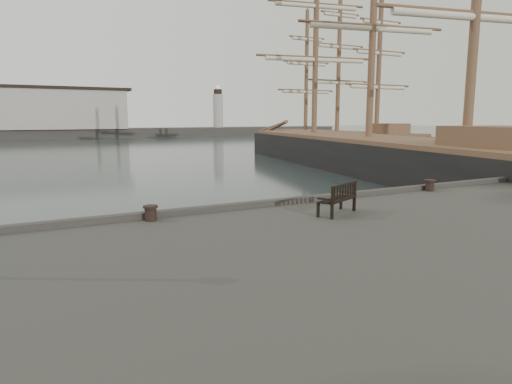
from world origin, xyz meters
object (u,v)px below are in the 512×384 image
tall_ship_far (336,145)px  bollard_right (430,185)px  bench (338,204)px  bollard_left (151,213)px  tall_ship_main (368,160)px

tall_ship_far → bollard_right: bearing=-122.0°
bench → tall_ship_far: 47.75m
bollard_left → bench: bearing=-18.8°
bollard_left → tall_ship_far: size_ratio=0.02×
bench → tall_ship_far: size_ratio=0.06×
bench → bollard_left: (-5.01, 1.70, -0.07)m
bench → tall_ship_far: tall_ship_far is taller
tall_ship_main → tall_ship_far: bearing=70.8°
tall_ship_main → bench: bearing=-122.0°
bench → tall_ship_main: 26.97m
tall_ship_main → tall_ship_far: (10.85, 18.07, -0.01)m
tall_ship_far → bench: bearing=-126.6°
bollard_right → tall_ship_far: 42.99m
bench → bollard_right: bearing=-8.5°
bollard_right → tall_ship_main: size_ratio=0.01×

